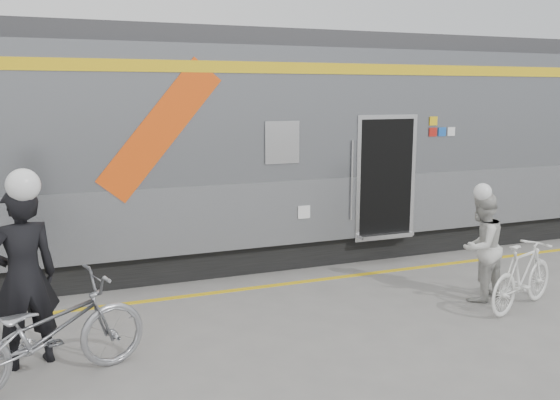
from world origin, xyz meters
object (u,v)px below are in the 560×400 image
bicycle_left (46,333)px  bicycle_right (522,276)px  woman (481,247)px  man (24,277)px

bicycle_left → bicycle_right: size_ratio=1.33×
bicycle_right → woman: bearing=9.0°
bicycle_left → bicycle_right: bicycle_left is taller
bicycle_left → bicycle_right: (6.32, -0.09, -0.08)m
bicycle_left → woman: woman is taller
man → bicycle_left: bearing=93.0°
bicycle_left → bicycle_right: bearing=-107.7°
bicycle_left → woman: (6.02, 0.46, 0.24)m
bicycle_right → man: bearing=64.8°
man → bicycle_left: (0.20, -0.55, -0.46)m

